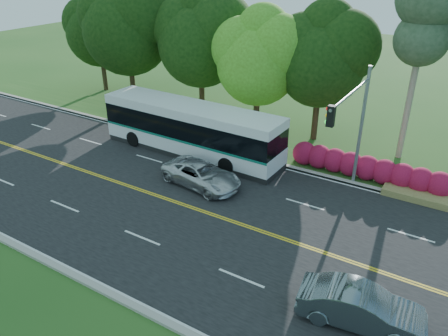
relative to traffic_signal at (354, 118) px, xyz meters
The scene contains 12 objects.
ground 9.65m from the traffic_signal, 140.23° to the right, with size 120.00×120.00×0.00m, color #24531B.
road 9.65m from the traffic_signal, 140.23° to the right, with size 60.00×14.00×0.02m, color black.
curb_north 8.15m from the traffic_signal, 164.96° to the left, with size 60.00×0.30×0.15m, color #A49F94.
curb_south 14.86m from the traffic_signal, 117.35° to the right, with size 60.00×0.30×0.15m, color #A49F94.
grass_verge 8.74m from the traffic_signal, 151.03° to the left, with size 60.00×4.00×0.10m, color #24531B.
lane_markings 9.71m from the traffic_signal, 140.63° to the right, with size 57.60×13.82×0.00m.
tree_row 13.61m from the traffic_signal, 150.00° to the left, with size 44.70×9.10×13.84m.
bougainvillea_hedge 4.86m from the traffic_signal, 75.94° to the left, with size 9.50×2.25×1.50m.
traffic_signal is the anchor object (origin of this frame).
transit_bus 11.05m from the traffic_signal, behind, with size 12.96×3.10×3.38m.
sedan 10.17m from the traffic_signal, 68.54° to the right, with size 1.60×4.59×1.51m, color slate.
suv 9.02m from the traffic_signal, 157.85° to the right, with size 2.28×4.95×1.38m, color silver.
Camera 1 is at (11.91, -16.12, 12.48)m, focal length 35.00 mm.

